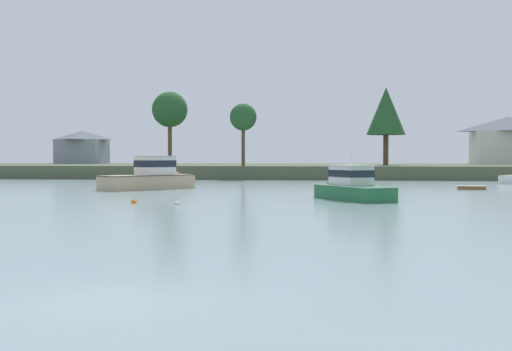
% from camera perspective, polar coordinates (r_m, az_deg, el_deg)
% --- Properties ---
extents(ground_plane, '(493.19, 493.19, 0.00)m').
position_cam_1_polar(ground_plane, '(14.19, -12.84, -10.77)').
color(ground_plane, gray).
extents(far_shore_bank, '(221.94, 44.83, 1.86)m').
position_cam_1_polar(far_shore_bank, '(109.54, 4.05, 0.48)').
color(far_shore_bank, '#4C563D').
rests_on(far_shore_bank, ground).
extents(cruiser_green, '(6.21, 8.32, 4.37)m').
position_cam_1_polar(cruiser_green, '(47.55, 8.04, -1.35)').
color(cruiser_green, '#236B3D').
rests_on(cruiser_green, ground).
extents(dinghy_wood, '(2.85, 1.71, 0.50)m').
position_cam_1_polar(dinghy_wood, '(64.92, 18.32, -1.06)').
color(dinghy_wood, brown).
rests_on(dinghy_wood, ground).
extents(cruiser_sand, '(8.92, 10.24, 6.24)m').
position_cam_1_polar(cruiser_sand, '(63.42, -8.68, -0.53)').
color(cruiser_sand, tan).
rests_on(cruiser_sand, ground).
extents(mooring_buoy_white, '(0.39, 0.39, 0.44)m').
position_cam_1_polar(mooring_buoy_white, '(41.94, -6.93, -2.47)').
color(mooring_buoy_white, white).
rests_on(mooring_buoy_white, ground).
extents(mooring_buoy_orange, '(0.40, 0.40, 0.45)m').
position_cam_1_polar(mooring_buoy_orange, '(43.89, -10.62, -2.31)').
color(mooring_buoy_orange, orange).
rests_on(mooring_buoy_orange, ground).
extents(shore_tree_center, '(5.92, 5.92, 11.90)m').
position_cam_1_polar(shore_tree_center, '(101.81, 11.30, 5.51)').
color(shore_tree_center, brown).
rests_on(shore_tree_center, far_shore_bank).
extents(shore_tree_left_mid, '(3.77, 3.77, 8.70)m').
position_cam_1_polar(shore_tree_left_mid, '(91.04, -1.13, 5.07)').
color(shore_tree_left_mid, brown).
rests_on(shore_tree_left_mid, far_shore_bank).
extents(shore_tree_inland_c, '(5.47, 5.47, 11.31)m').
position_cam_1_polar(shore_tree_inland_c, '(101.69, -7.55, 5.70)').
color(shore_tree_inland_c, brown).
rests_on(shore_tree_inland_c, far_shore_bank).
extents(cottage_behind_trees, '(12.81, 9.20, 8.38)m').
position_cam_1_polar(cottage_behind_trees, '(122.79, 21.23, 2.95)').
color(cottage_behind_trees, silver).
rests_on(cottage_behind_trees, far_shore_bank).
extents(cottage_eastern, '(8.77, 8.58, 6.28)m').
position_cam_1_polar(cottage_eastern, '(128.62, -14.95, 2.45)').
color(cottage_eastern, gray).
rests_on(cottage_eastern, far_shore_bank).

